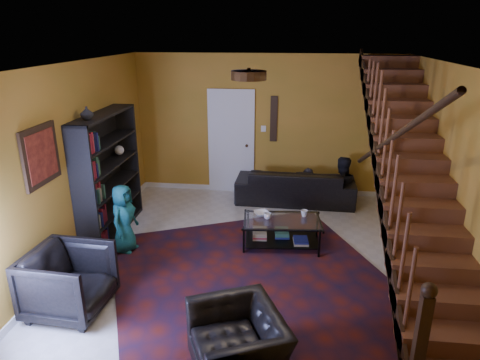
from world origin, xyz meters
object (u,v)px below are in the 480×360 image
object	(u,v)px
armchair_right	(238,343)
coffee_table	(282,231)
armchair_left	(69,281)
bookshelf	(109,177)
sofa	(295,185)

from	to	relation	value
armchair_right	coffee_table	bearing A→B (deg)	147.35
armchair_left	coffee_table	bearing A→B (deg)	-48.20
bookshelf	armchair_left	size ratio (longest dim) A/B	2.25
armchair_left	armchair_right	bearing A→B (deg)	-104.87
armchair_left	coffee_table	world-z (taller)	armchair_left
bookshelf	coffee_table	xyz separation A→B (m)	(2.82, -0.21, -0.70)
bookshelf	armchair_left	bearing A→B (deg)	-80.62
coffee_table	sofa	bearing A→B (deg)	83.83
bookshelf	sofa	size ratio (longest dim) A/B	0.87
sofa	armchair_right	bearing A→B (deg)	84.44
sofa	armchair_left	world-z (taller)	armchair_left
armchair_right	coffee_table	distance (m)	2.67
armchair_left	armchair_right	size ratio (longest dim) A/B	0.92
sofa	armchair_right	xyz separation A→B (m)	(-0.57, -4.55, -0.02)
armchair_left	armchair_right	distance (m)	2.22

